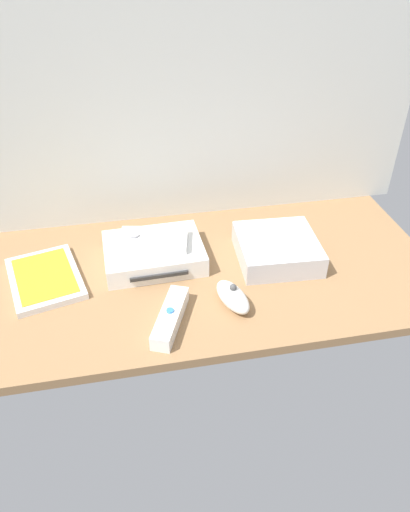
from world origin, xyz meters
The scene contains 8 objects.
ground_plane centered at (0.00, 0.00, -1.00)cm, with size 100.00×48.00×2.00cm, color #936D47.
back_wall centered at (0.00, 24.60, 32.00)cm, with size 110.00×1.20×64.00cm, color silver.
game_console centered at (-10.27, 5.55, 2.20)cm, with size 21.54×17.06×4.40cm.
mini_computer centered at (16.40, 1.59, 2.64)cm, with size 17.92×17.92×5.30cm.
game_case centered at (-33.26, 3.00, 0.76)cm, with size 17.88×21.77×1.56cm.
remote_wand centered at (-9.30, -14.34, 1.51)cm, with size 9.00×15.05×3.40cm.
remote_nunchuk centered at (3.25, -11.49, 2.04)cm, with size 7.22×10.86×5.10cm.
remote_classic_pad centered at (-10.12, 5.85, 5.41)cm, with size 15.71×10.72×2.40cm.
Camera 1 is at (-15.20, -78.93, 62.93)cm, focal length 33.48 mm.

